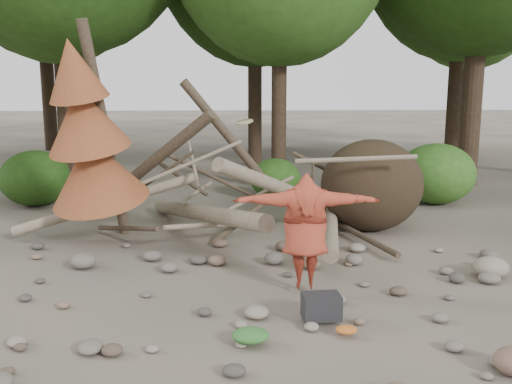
{
  "coord_description": "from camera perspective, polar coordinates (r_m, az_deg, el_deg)",
  "views": [
    {
      "loc": [
        -0.4,
        -7.61,
        3.15
      ],
      "look_at": [
        -0.01,
        1.5,
        1.4
      ],
      "focal_mm": 40.0,
      "sensor_mm": 36.0,
      "label": 1
    }
  ],
  "objects": [
    {
      "name": "ground",
      "position": [
        8.24,
        0.51,
        -11.59
      ],
      "size": [
        120.0,
        120.0,
        0.0
      ],
      "primitive_type": "plane",
      "color": "#514C44",
      "rests_on": "ground"
    },
    {
      "name": "deadfall_pile",
      "position": [
        12.29,
        8.93,
        0.42
      ],
      "size": [
        8.55,
        5.24,
        3.3
      ],
      "color": "#332619",
      "rests_on": "ground"
    },
    {
      "name": "dead_conifer",
      "position": [
        11.36,
        -16.36,
        5.18
      ],
      "size": [
        2.06,
        2.16,
        4.35
      ],
      "color": "#4C3F30",
      "rests_on": "ground"
    },
    {
      "name": "bush_left",
      "position": [
        15.85,
        -21.21,
        1.29
      ],
      "size": [
        1.8,
        1.8,
        1.44
      ],
      "primitive_type": "ellipsoid",
      "color": "#224612",
      "rests_on": "ground"
    },
    {
      "name": "bush_mid",
      "position": [
        15.67,
        1.96,
        1.33
      ],
      "size": [
        1.4,
        1.4,
        1.12
      ],
      "primitive_type": "ellipsoid",
      "color": "#2C5819",
      "rests_on": "ground"
    },
    {
      "name": "bush_right",
      "position": [
        15.75,
        17.62,
        1.76
      ],
      "size": [
        2.0,
        2.0,
        1.6
      ],
      "primitive_type": "ellipsoid",
      "color": "#376920",
      "rests_on": "ground"
    },
    {
      "name": "frisbee_thrower",
      "position": [
        8.62,
        4.95,
        -3.88
      ],
      "size": [
        2.2,
        0.72,
        2.56
      ],
      "color": "#9D3623",
      "rests_on": "ground"
    },
    {
      "name": "backpack",
      "position": [
        7.8,
        6.54,
        -11.7
      ],
      "size": [
        0.53,
        0.38,
        0.33
      ],
      "primitive_type": "cube",
      "rotation": [
        0.0,
        0.0,
        0.09
      ],
      "color": "black",
      "rests_on": "ground"
    },
    {
      "name": "cloth_green",
      "position": [
        7.15,
        -0.56,
        -14.51
      ],
      "size": [
        0.45,
        0.38,
        0.17
      ],
      "primitive_type": "ellipsoid",
      "color": "#2F692A",
      "rests_on": "ground"
    },
    {
      "name": "cloth_orange",
      "position": [
        7.47,
        9.02,
        -13.79
      ],
      "size": [
        0.27,
        0.22,
        0.1
      ],
      "primitive_type": "ellipsoid",
      "color": "#B95D1F",
      "rests_on": "ground"
    },
    {
      "name": "boulder_mid_right",
      "position": [
        10.18,
        22.41,
        -6.97
      ],
      "size": [
        0.58,
        0.52,
        0.35
      ],
      "primitive_type": "ellipsoid",
      "color": "gray",
      "rests_on": "ground"
    },
    {
      "name": "boulder_mid_left",
      "position": [
        10.32,
        -16.92,
        -6.62
      ],
      "size": [
        0.44,
        0.4,
        0.27
      ],
      "primitive_type": "ellipsoid",
      "color": "#665F56",
      "rests_on": "ground"
    }
  ]
}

